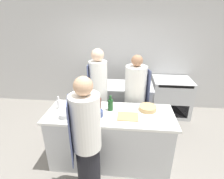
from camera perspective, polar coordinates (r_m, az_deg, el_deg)
ground_plane at (r=3.33m, az=-0.64°, el=-21.69°), size 16.00×16.00×0.00m
wall_back at (r=4.58m, az=2.23°, el=11.27°), size 8.00×0.06×2.80m
prep_counter at (r=3.01m, az=-0.68°, el=-15.34°), size 1.99×0.75×0.94m
pass_counter at (r=4.02m, az=0.78°, el=-4.59°), size 1.67×0.69×0.94m
oven_range at (r=4.59m, az=18.51°, el=-2.31°), size 0.91×0.74×0.92m
chef_at_prep_near at (r=2.32m, az=-8.23°, el=-16.57°), size 0.41×0.40×1.75m
chef_at_stove at (r=3.36m, az=7.53°, el=-3.38°), size 0.45×0.43×1.72m
chef_at_pass_far at (r=3.35m, az=-4.38°, el=-1.98°), size 0.35×0.33×1.82m
bottle_olive_oil at (r=2.97m, az=-16.96°, el=-4.44°), size 0.06×0.06×0.21m
bottle_vinegar at (r=2.79m, az=-4.43°, el=-4.66°), size 0.09×0.09×0.27m
bottle_wine at (r=2.91m, az=-11.39°, el=-3.73°), size 0.08×0.08×0.28m
bottle_cooking_oil at (r=2.78m, az=-0.45°, el=-4.93°), size 0.08×0.08×0.25m
bowl_mixing_large at (r=2.71m, az=-15.18°, el=-8.15°), size 0.17×0.17×0.07m
bowl_prep_small at (r=2.87m, az=11.58°, el=-5.96°), size 0.28×0.28×0.07m
bowl_ceramic_blue at (r=2.66m, az=-4.89°, el=-7.77°), size 0.18×0.18×0.09m
cup at (r=2.79m, az=-9.42°, el=-6.46°), size 0.10×0.10×0.09m
cutting_board at (r=2.66m, az=5.19°, el=-8.75°), size 0.31×0.25×0.01m
stockpot at (r=3.71m, az=9.26°, el=2.00°), size 0.23×0.23×0.17m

